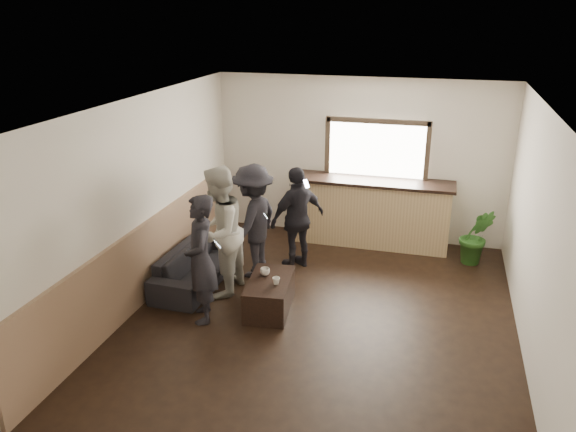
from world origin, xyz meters
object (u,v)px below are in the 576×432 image
(coffee_table, at_px, (270,294))
(cup_b, at_px, (276,281))
(sofa, at_px, (198,265))
(person_d, at_px, (298,218))
(cup_a, at_px, (265,272))
(potted_plant, at_px, (476,236))
(person_b, at_px, (218,232))
(person_a, at_px, (201,259))
(person_c, at_px, (253,221))
(bar_counter, at_px, (372,208))

(coffee_table, xyz_separation_m, cup_b, (0.12, -0.09, 0.27))
(sofa, relative_size, person_d, 1.13)
(sofa, height_order, cup_a, cup_a)
(potted_plant, bearing_deg, person_b, -150.70)
(person_a, xyz_separation_m, person_b, (-0.05, 0.73, 0.08))
(person_a, bearing_deg, cup_a, 105.48)
(person_a, relative_size, person_d, 1.05)
(cup_a, distance_m, potted_plant, 3.55)
(person_d, bearing_deg, sofa, -14.89)
(coffee_table, bearing_deg, person_d, 89.01)
(person_c, distance_m, person_d, 0.72)
(bar_counter, relative_size, person_c, 1.55)
(potted_plant, xyz_separation_m, person_a, (-3.49, -2.72, 0.39))
(bar_counter, distance_m, person_c, 2.32)
(person_b, bearing_deg, cup_a, 80.89)
(bar_counter, xyz_separation_m, person_d, (-0.98, -1.27, 0.17))
(coffee_table, bearing_deg, cup_b, -38.03)
(sofa, height_order, coffee_table, sofa)
(cup_b, relative_size, person_d, 0.06)
(cup_a, bearing_deg, person_a, -139.14)
(person_b, bearing_deg, potted_plant, 122.16)
(bar_counter, bearing_deg, sofa, -136.52)
(sofa, height_order, potted_plant, potted_plant)
(person_b, relative_size, person_d, 1.15)
(person_b, bearing_deg, coffee_table, 74.54)
(cup_a, bearing_deg, person_b, 168.03)
(cup_b, bearing_deg, cup_a, 136.20)
(sofa, xyz_separation_m, person_c, (0.72, 0.46, 0.60))
(sofa, distance_m, person_b, 0.84)
(person_b, distance_m, person_c, 0.74)
(sofa, bearing_deg, potted_plant, -64.18)
(cup_a, bearing_deg, person_d, 84.32)
(person_c, bearing_deg, coffee_table, 39.27)
(potted_plant, relative_size, person_a, 0.55)
(person_c, bearing_deg, person_a, 0.44)
(cup_a, relative_size, person_a, 0.08)
(coffee_table, height_order, person_a, person_a)
(sofa, bearing_deg, person_b, -114.80)
(sofa, relative_size, cup_b, 18.02)
(sofa, xyz_separation_m, person_d, (1.30, 0.89, 0.55))
(coffee_table, bearing_deg, bar_counter, 69.29)
(cup_a, relative_size, person_d, 0.08)
(person_a, bearing_deg, coffee_table, 95.38)
(bar_counter, xyz_separation_m, cup_a, (-1.11, -2.54, -0.15))
(person_a, height_order, person_d, person_a)
(person_d, bearing_deg, person_a, 17.28)
(cup_a, bearing_deg, person_c, 118.04)
(potted_plant, distance_m, person_d, 2.86)
(sofa, relative_size, potted_plant, 1.96)
(cup_b, distance_m, potted_plant, 3.51)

